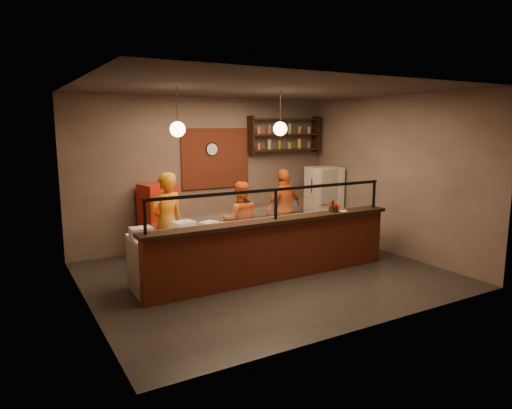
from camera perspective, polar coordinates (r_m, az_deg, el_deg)
floor at (r=8.18m, az=1.27°, el=-8.74°), size 6.00×6.00×0.00m
ceiling at (r=7.78m, az=1.36°, el=14.21°), size 6.00×6.00×0.00m
wall_back at (r=10.03m, az=-6.13°, el=4.02°), size 6.00×0.00×6.00m
wall_left at (r=6.79m, az=-20.90°, el=0.65°), size 0.00×5.00×5.00m
wall_right at (r=9.71m, az=16.66°, el=3.48°), size 0.00×5.00×5.00m
wall_front at (r=5.86m, az=14.11°, el=-0.36°), size 6.00×0.00×6.00m
brick_patch at (r=10.06m, az=-5.04°, el=5.77°), size 1.60×0.04×1.30m
service_counter at (r=7.79m, az=2.43°, el=-5.86°), size 4.60×0.25×1.00m
counter_ledge at (r=7.67m, az=2.46°, el=-2.04°), size 4.70×0.37×0.06m
worktop_cabinet at (r=8.22m, az=0.56°, el=-5.55°), size 4.60×0.75×0.85m
worktop at (r=8.12m, az=0.56°, el=-2.48°), size 4.60×0.75×0.05m
sneeze_guard at (r=7.60m, az=2.48°, el=0.47°), size 4.50×0.05×0.52m
wall_shelving at (r=10.74m, az=3.61°, el=8.72°), size 1.84×0.28×0.85m
wall_clock at (r=10.00m, az=-5.56°, el=6.89°), size 0.30×0.04×0.30m
pendant_left at (r=7.28m, az=-9.77°, el=9.27°), size 0.24×0.24×0.77m
pendant_right at (r=8.14m, az=3.04°, el=9.44°), size 0.24×0.24×0.77m
cook_left at (r=8.25m, az=-11.09°, el=-2.26°), size 0.74×0.57×1.81m
cook_mid at (r=9.00m, az=-1.99°, el=-1.96°), size 0.91×0.82×1.53m
cook_right at (r=9.74m, az=3.55°, el=-0.56°), size 1.06×0.60×1.70m
fridge at (r=10.79m, az=8.44°, el=0.26°), size 0.75×0.71×1.66m
red_cooler at (r=9.40m, az=-12.10°, el=-1.90°), size 0.73×0.69×1.46m
pizza_dough at (r=7.86m, az=-2.15°, el=-2.66°), size 0.69×0.69×0.01m
prep_tub_a at (r=7.24m, az=-14.17°, el=-3.43°), size 0.34×0.27×0.16m
prep_tub_b at (r=7.53m, az=-9.06°, el=-2.73°), size 0.39×0.34×0.17m
prep_tub_c at (r=7.59m, az=-5.91°, el=-2.67°), size 0.35×0.32×0.14m
rolling_pin at (r=7.80m, az=-5.04°, el=-2.60°), size 0.35×0.21×0.06m
condiment_caddy at (r=8.44m, az=9.78°, el=-0.53°), size 0.21×0.18×0.10m
pepper_mill at (r=8.34m, az=9.56°, el=-0.23°), size 0.06×0.06×0.22m
small_plate at (r=8.49m, az=10.77°, el=-0.80°), size 0.20×0.20×0.01m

